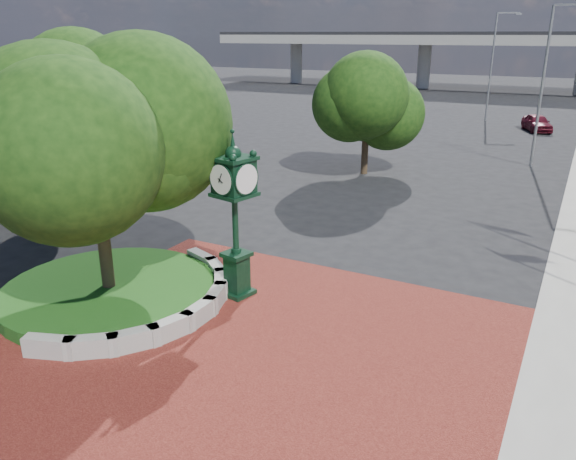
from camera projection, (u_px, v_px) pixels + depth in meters
The scene contains 12 objects.
ground at pixel (258, 340), 14.10m from camera, with size 200.00×200.00×0.00m, color black.
plaza at pixel (236, 358), 13.26m from camera, with size 12.00×12.00×0.04m, color maroon.
planter_wall at pixel (172, 307), 15.21m from camera, with size 2.96×6.77×0.54m.
grass_bed at pixel (110, 292), 16.25m from camera, with size 6.10×6.10×0.40m, color #1F4614.
overpass at pixel (543, 40), 70.31m from camera, with size 90.00×12.00×7.50m.
tree_planter at pixel (96, 173), 15.09m from camera, with size 5.20×5.20×6.33m.
tree_northwest at pixel (44, 116), 22.67m from camera, with size 5.60×5.60×6.93m.
tree_street at pixel (367, 114), 29.79m from camera, with size 4.40×4.40×5.45m.
post_clock at pixel (235, 210), 15.64m from camera, with size 1.16×1.16×4.80m.
parked_car at pixel (537, 123), 43.96m from camera, with size 1.56×3.89×1.33m, color #4C0A18.
street_lamp_near at pixel (548, 75), 30.76m from camera, with size 1.97×0.27×8.76m.
street_lamp_far at pixel (495, 59), 47.89m from camera, with size 1.95×0.80×8.96m.
Camera 1 is at (6.50, -10.58, 7.28)m, focal length 35.00 mm.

